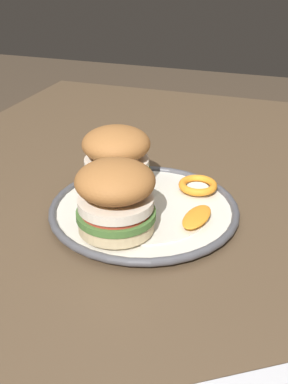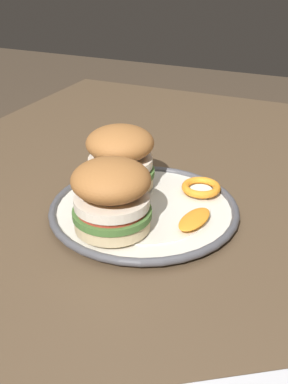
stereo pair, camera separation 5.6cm
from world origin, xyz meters
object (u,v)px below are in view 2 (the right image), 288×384
at_px(dinner_plate, 144,209).
at_px(sandwich_half_right, 119,157).
at_px(sandwich_half_left, 112,195).
at_px(dining_table, 172,254).

relative_size(dinner_plate, sandwich_half_right, 1.90).
xyz_separation_m(dinner_plate, sandwich_half_right, (0.04, 0.06, 0.06)).
height_order(dinner_plate, sandwich_half_left, sandwich_half_left).
xyz_separation_m(dining_table, dinner_plate, (-0.05, 0.03, 0.10)).
relative_size(dining_table, sandwich_half_left, 8.77).
bearing_deg(sandwich_half_left, sandwich_half_right, 22.09).
distance_m(dinner_plate, sandwich_half_left, 0.10).
distance_m(dinner_plate, sandwich_half_right, 0.10).
bearing_deg(dining_table, sandwich_half_right, 92.03).
bearing_deg(dinner_plate, sandwich_half_right, 55.33).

